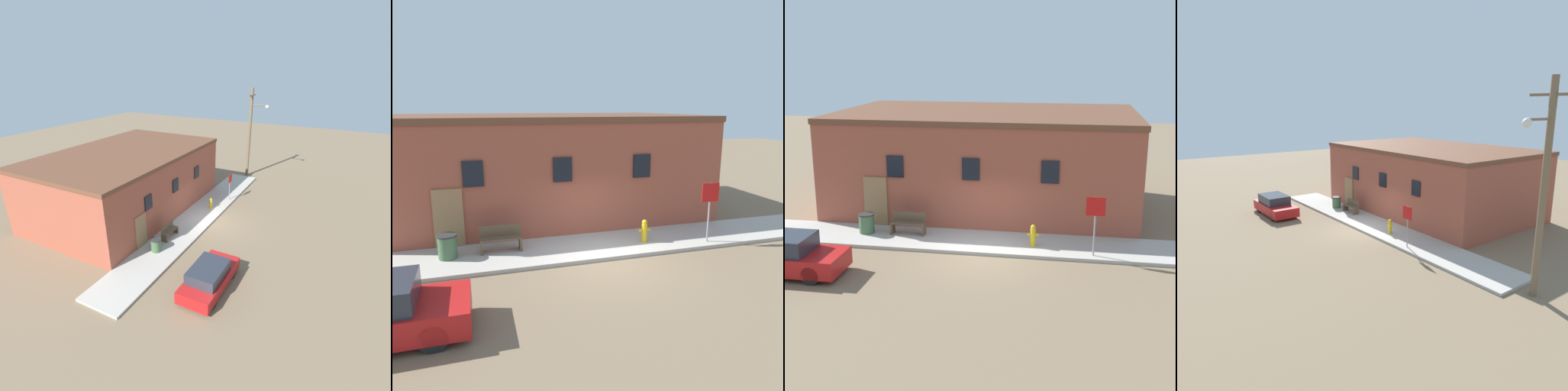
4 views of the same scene
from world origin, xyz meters
TOP-DOWN VIEW (x-y plane):
  - ground_plane at (0.00, 0.00)m, footprint 80.00×80.00m
  - sidewalk at (0.00, 1.26)m, footprint 20.15×2.52m
  - brick_building at (-0.85, 6.71)m, footprint 13.61×8.52m
  - fire_hydrant at (1.80, 1.01)m, footprint 0.43×0.20m
  - stop_sign at (4.02, 0.38)m, footprint 0.67×0.06m
  - bench at (-3.23, 1.59)m, footprint 1.38×0.44m
  - trash_bin at (-4.93, 1.43)m, footprint 0.63×0.63m

SIDE VIEW (x-z plane):
  - ground_plane at x=0.00m, z-range 0.00..0.00m
  - sidewalk at x=0.00m, z-range 0.00..0.13m
  - trash_bin at x=-4.93m, z-range 0.14..0.93m
  - fire_hydrant at x=1.80m, z-range 0.13..0.97m
  - bench at x=-3.23m, z-range 0.12..1.00m
  - stop_sign at x=4.02m, z-range 0.57..2.74m
  - brick_building at x=-0.85m, z-range 0.00..4.56m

